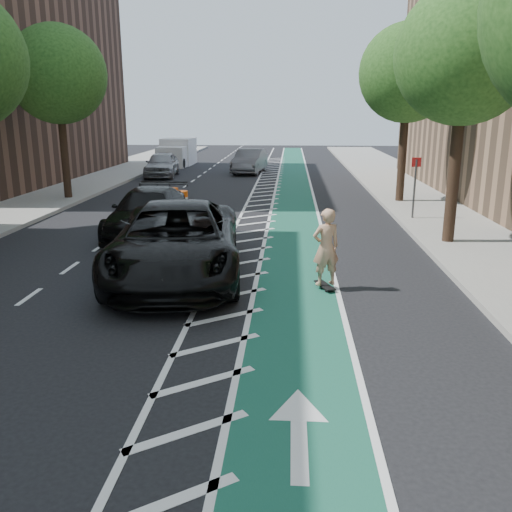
# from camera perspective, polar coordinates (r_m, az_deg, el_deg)

# --- Properties ---
(ground) EXTENTS (120.00, 120.00, 0.00)m
(ground) POSITION_cam_1_polar(r_m,az_deg,el_deg) (10.46, -12.54, -8.96)
(ground) COLOR black
(ground) RESTS_ON ground
(bike_lane) EXTENTS (2.00, 90.00, 0.01)m
(bike_lane) POSITION_cam_1_polar(r_m,az_deg,el_deg) (19.60, 4.07, 2.68)
(bike_lane) COLOR #17503C
(bike_lane) RESTS_ON ground
(buffer_strip) EXTENTS (1.40, 90.00, 0.01)m
(buffer_strip) POSITION_cam_1_polar(r_m,az_deg,el_deg) (19.65, -0.31, 2.74)
(buffer_strip) COLOR silver
(buffer_strip) RESTS_ON ground
(sidewalk_right) EXTENTS (5.00, 90.00, 0.15)m
(sidewalk_right) POSITION_cam_1_polar(r_m,az_deg,el_deg) (20.69, 22.40, 2.42)
(sidewalk_right) COLOR gray
(sidewalk_right) RESTS_ON ground
(curb_right) EXTENTS (0.12, 90.00, 0.16)m
(curb_right) POSITION_cam_1_polar(r_m,az_deg,el_deg) (20.04, 15.75, 2.63)
(curb_right) COLOR gray
(curb_right) RESTS_ON ground
(curb_left) EXTENTS (0.12, 90.00, 0.16)m
(curb_left) POSITION_cam_1_polar(r_m,az_deg,el_deg) (21.94, -23.22, 3.02)
(curb_left) COLOR gray
(curb_left) RESTS_ON ground
(tree_r_c) EXTENTS (4.20, 4.20, 7.90)m
(tree_r_c) POSITION_cam_1_polar(r_m,az_deg,el_deg) (17.95, 21.27, 19.14)
(tree_r_c) COLOR #382619
(tree_r_c) RESTS_ON ground
(tree_r_d) EXTENTS (4.20, 4.20, 7.90)m
(tree_r_d) POSITION_cam_1_polar(r_m,az_deg,el_deg) (25.70, 15.82, 18.04)
(tree_r_d) COLOR #382619
(tree_r_d) RESTS_ON ground
(tree_l_d) EXTENTS (4.20, 4.20, 7.90)m
(tree_l_d) POSITION_cam_1_polar(r_m,az_deg,el_deg) (27.39, -20.39, 17.46)
(tree_l_d) COLOR #382619
(tree_l_d) RESTS_ON ground
(sign_post) EXTENTS (0.35, 0.08, 2.47)m
(sign_post) POSITION_cam_1_polar(r_m,az_deg,el_deg) (21.87, 16.35, 6.98)
(sign_post) COLOR #4C4C4C
(sign_post) RESTS_ON ground
(skateboard) EXTENTS (0.50, 0.83, 0.11)m
(skateboard) POSITION_cam_1_polar(r_m,az_deg,el_deg) (13.27, 7.24, -3.09)
(skateboard) COLOR black
(skateboard) RESTS_ON ground
(skateboarder) EXTENTS (0.80, 0.66, 1.87)m
(skateboarder) POSITION_cam_1_polar(r_m,az_deg,el_deg) (13.01, 7.38, 0.92)
(skateboarder) COLOR tan
(skateboarder) RESTS_ON skateboard
(suv_near) EXTENTS (3.94, 7.17, 1.90)m
(suv_near) POSITION_cam_1_polar(r_m,az_deg,el_deg) (14.07, -8.40, 1.57)
(suv_near) COLOR black
(suv_near) RESTS_ON ground
(suv_far) EXTENTS (2.25, 5.45, 1.58)m
(suv_far) POSITION_cam_1_polar(r_m,az_deg,el_deg) (19.20, -11.26, 4.55)
(suv_far) COLOR black
(suv_far) RESTS_ON ground
(car_silver) EXTENTS (2.27, 4.86, 1.61)m
(car_silver) POSITION_cam_1_polar(r_m,az_deg,el_deg) (36.45, -9.87, 9.50)
(car_silver) COLOR #949599
(car_silver) RESTS_ON ground
(car_grey) EXTENTS (2.31, 5.12, 1.63)m
(car_grey) POSITION_cam_1_polar(r_m,az_deg,el_deg) (38.05, -0.68, 9.95)
(car_grey) COLOR slate
(car_grey) RESTS_ON ground
(box_truck) EXTENTS (2.37, 5.04, 2.08)m
(box_truck) POSITION_cam_1_polar(r_m,az_deg,el_deg) (44.02, -8.32, 10.68)
(box_truck) COLOR white
(box_truck) RESTS_ON ground
(barrel_a) EXTENTS (0.74, 0.74, 1.01)m
(barrel_a) POSITION_cam_1_polar(r_m,az_deg,el_deg) (18.86, -11.91, 3.37)
(barrel_a) COLOR #F34B0C
(barrel_a) RESTS_ON ground
(barrel_b) EXTENTS (0.66, 0.66, 0.90)m
(barrel_b) POSITION_cam_1_polar(r_m,az_deg,el_deg) (23.47, -7.80, 5.67)
(barrel_b) COLOR #FA5B0D
(barrel_b) RESTS_ON ground
(barrel_c) EXTENTS (0.65, 0.65, 0.89)m
(barrel_c) POSITION_cam_1_polar(r_m,az_deg,el_deg) (24.52, -8.75, 6.02)
(barrel_c) COLOR #FD5C0D
(barrel_c) RESTS_ON ground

